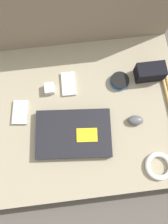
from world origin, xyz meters
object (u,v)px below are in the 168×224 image
Objects in this scene: computer_mouse at (135,120)px; speaker_puck at (120,81)px; phone_silver at (69,84)px; camera_pouch at (150,72)px; laptop at (74,134)px; charger_brick at (50,89)px; phone_black at (20,112)px.

speaker_puck is at bearing 110.23° from computer_mouse.
speaker_puck is 0.77× the size of phone_silver.
phone_silver is (-0.24, 0.02, -0.01)m from speaker_puck.
camera_pouch is (0.14, 0.02, 0.03)m from speaker_puck.
speaker_puck is 0.14m from camera_pouch.
charger_brick is (-0.09, 0.23, -0.00)m from laptop.
camera_pouch is at bearing 37.10° from laptop.
phone_black is 0.91× the size of camera_pouch.
phone_silver is 0.98× the size of phone_black.
phone_silver is 0.39m from camera_pouch.
computer_mouse is at bearing -28.04° from charger_brick.
speaker_puck is (0.24, 0.23, -0.00)m from laptop.
camera_pouch is (0.38, -0.00, 0.03)m from phone_silver.
computer_mouse is at bearing 10.51° from laptop.
laptop is 0.24m from charger_brick.
phone_silver is at bearing 94.71° from laptop.
phone_black is (-0.48, -0.10, -0.01)m from speaker_puck.
laptop is at bearing -22.02° from phone_black.
phone_silver is (-0.28, 0.22, -0.01)m from computer_mouse.
computer_mouse is 0.42m from charger_brick.
camera_pouch reaches higher than phone_silver.
computer_mouse is at bearing -78.92° from speaker_puck.
phone_silver is at bearing 32.91° from phone_black.
speaker_puck is 0.33m from charger_brick.
charger_brick is at bearing 116.62° from laptop.
laptop is 2.63× the size of camera_pouch.
laptop is 3.84× the size of speaker_puck.
laptop reaches higher than charger_brick.
computer_mouse and charger_brick have the same top height.
camera_pouch is at bearing 17.41° from phone_black.
camera_pouch is at bearing 73.55° from computer_mouse.
computer_mouse reaches higher than speaker_puck.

